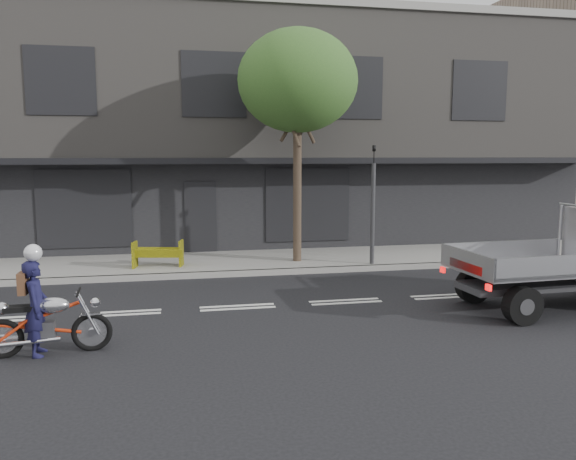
% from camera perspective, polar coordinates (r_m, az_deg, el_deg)
% --- Properties ---
extents(ground, '(80.00, 80.00, 0.00)m').
position_cam_1_polar(ground, '(12.15, -5.14, -7.84)').
color(ground, black).
rests_on(ground, ground).
extents(sidewalk, '(32.00, 3.20, 0.15)m').
position_cam_1_polar(sidewalk, '(16.69, -6.85, -3.32)').
color(sidewalk, gray).
rests_on(sidewalk, ground).
extents(kerb, '(32.00, 0.20, 0.15)m').
position_cam_1_polar(kerb, '(15.13, -6.39, -4.46)').
color(kerb, gray).
rests_on(kerb, ground).
extents(building_main, '(26.00, 10.00, 8.00)m').
position_cam_1_polar(building_main, '(22.99, -8.28, 9.49)').
color(building_main, slate).
rests_on(building_main, ground).
extents(street_tree, '(3.40, 3.40, 6.74)m').
position_cam_1_polar(street_tree, '(16.33, 0.97, 14.83)').
color(street_tree, '#382B21').
rests_on(street_tree, ground).
extents(traffic_light_pole, '(0.12, 0.12, 3.50)m').
position_cam_1_polar(traffic_light_pole, '(16.02, 8.61, 1.89)').
color(traffic_light_pole, '#2D2D30').
rests_on(traffic_light_pole, ground).
extents(motorcycle, '(2.02, 0.59, 1.04)m').
position_cam_1_polar(motorcycle, '(10.04, -23.27, -8.62)').
color(motorcycle, black).
rests_on(motorcycle, ground).
extents(rider, '(0.41, 0.60, 1.56)m').
position_cam_1_polar(rider, '(10.01, -24.19, -7.25)').
color(rider, '#151336').
rests_on(rider, ground).
extents(construction_barrier, '(1.43, 0.80, 0.75)m').
position_cam_1_polar(construction_barrier, '(15.76, -13.08, -2.45)').
color(construction_barrier, yellow).
rests_on(construction_barrier, sidewalk).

